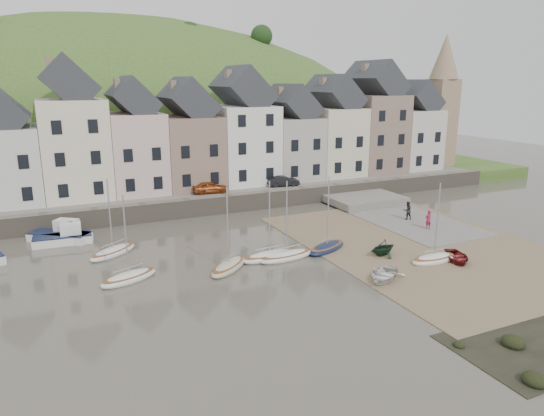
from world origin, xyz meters
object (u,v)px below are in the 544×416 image
rowboat_white (384,275)px  car_left (210,187)px  person_dark (407,210)px  car_right (283,181)px  sailboat_0 (113,252)px  rowboat_red (457,257)px  person_red (428,219)px  rowboat_green (383,247)px

rowboat_white → car_left: (-4.56, 24.21, 1.83)m
person_dark → car_right: bearing=-51.8°
sailboat_0 → car_left: (11.62, 11.10, 1.98)m
sailboat_0 → person_dark: sailboat_0 is taller
rowboat_red → person_dark: person_dark is taller
person_red → car_right: bearing=-70.0°
sailboat_0 → rowboat_green: 21.19m
car_right → rowboat_red: bearing=-164.3°
sailboat_0 → car_left: sailboat_0 is taller
rowboat_white → car_left: 24.70m
sailboat_0 → rowboat_red: (23.41, -12.49, 0.13)m
person_red → person_dark: 3.36m
rowboat_white → rowboat_red: bearing=60.9°
car_left → car_right: 8.72m
rowboat_white → car_right: 24.63m
sailboat_0 → rowboat_white: sailboat_0 is taller
rowboat_red → car_left: car_left is taller
rowboat_green → rowboat_red: bearing=41.7°
rowboat_red → person_red: (3.76, 7.33, 0.60)m
rowboat_green → rowboat_red: (4.25, -3.42, -0.30)m
rowboat_red → sailboat_0: bearing=177.1°
sailboat_0 → rowboat_red: size_ratio=1.97×
car_right → rowboat_green: bearing=-175.1°
rowboat_white → car_left: car_left is taller
rowboat_green → car_left: size_ratio=0.64×
sailboat_0 → person_dark: size_ratio=3.55×
car_right → car_left: bearing=98.2°
rowboat_green → person_dark: size_ratio=1.34×
car_left → person_red: bearing=-130.2°
rowboat_red → car_right: 23.85m
rowboat_white → rowboat_red: 7.26m
rowboat_green → person_red: person_red is taller
rowboat_white → person_dark: 16.03m
sailboat_0 → car_right: sailboat_0 is taller
person_red → car_left: car_left is taller
person_red → car_left: (-15.55, 16.25, 1.25)m
rowboat_white → person_dark: size_ratio=1.91×
rowboat_red → car_right: bearing=122.6°
rowboat_red → car_left: (-11.79, 23.58, 1.85)m
sailboat_0 → person_red: size_ratio=3.63×
rowboat_white → sailboat_0: bearing=-163.1°
sailboat_0 → rowboat_red: 26.53m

